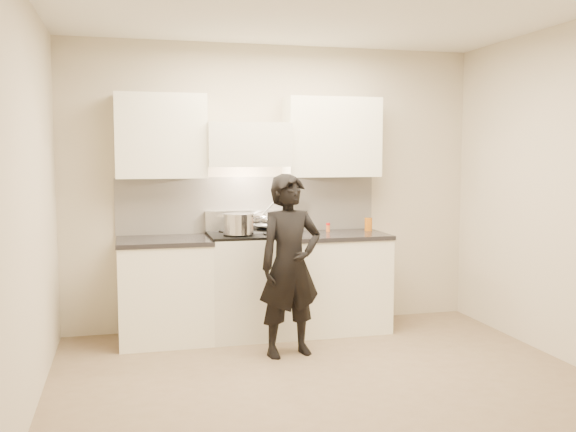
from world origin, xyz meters
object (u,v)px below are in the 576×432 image
(counter_right, at_px, (336,281))
(utensil_crock, at_px, (291,221))
(stove, at_px, (251,284))
(person, at_px, (290,265))
(wok, at_px, (268,220))

(counter_right, height_order, utensil_crock, utensil_crock)
(stove, distance_m, counter_right, 0.83)
(person, bearing_deg, counter_right, 35.85)
(wok, height_order, utensil_crock, utensil_crock)
(stove, xyz_separation_m, counter_right, (0.83, 0.00, -0.01))
(wok, relative_size, utensil_crock, 1.21)
(counter_right, height_order, wok, wok)
(wok, bearing_deg, utensil_crock, 21.89)
(counter_right, distance_m, person, 0.97)
(stove, height_order, counter_right, stove)
(counter_right, xyz_separation_m, person, (-0.63, -0.67, 0.29))
(utensil_crock, bearing_deg, stove, -151.42)
(counter_right, height_order, person, person)
(utensil_crock, bearing_deg, counter_right, -32.81)
(stove, xyz_separation_m, utensil_crock, (0.45, 0.25, 0.55))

